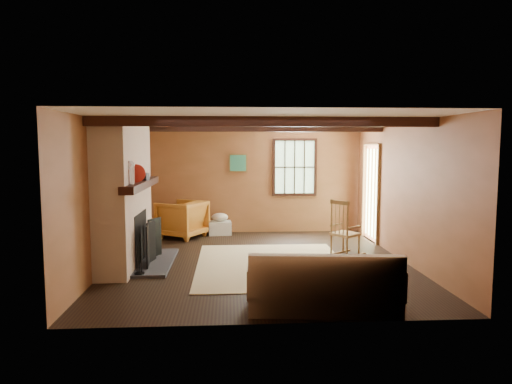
{
  "coord_description": "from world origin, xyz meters",
  "views": [
    {
      "loc": [
        -0.51,
        -7.67,
        1.99
      ],
      "look_at": [
        -0.03,
        0.4,
        1.17
      ],
      "focal_mm": 32.0,
      "sensor_mm": 36.0,
      "label": 1
    }
  ],
  "objects": [
    {
      "name": "fireplace",
      "position": [
        -2.23,
        -0.0,
        1.1
      ],
      "size": [
        1.02,
        2.3,
        2.4
      ],
      "color": "#9C513C",
      "rests_on": "ground"
    },
    {
      "name": "rocking_chair",
      "position": [
        1.56,
        0.35,
        0.44
      ],
      "size": [
        0.83,
        0.77,
        1.04
      ],
      "rotation": [
        0.0,
        0.0,
        2.24
      ],
      "color": "tan",
      "rests_on": "ground"
    },
    {
      "name": "sofa",
      "position": [
        0.64,
        -2.31,
        0.26
      ],
      "size": [
        1.9,
        0.98,
        0.74
      ],
      "rotation": [
        0.0,
        0.0,
        -0.09
      ],
      "color": "beige",
      "rests_on": "ground"
    },
    {
      "name": "basket_pillow",
      "position": [
        -0.72,
        2.49,
        0.39
      ],
      "size": [
        0.42,
        0.36,
        0.19
      ],
      "primitive_type": "ellipsoid",
      "rotation": [
        0.0,
        0.0,
        -0.17
      ],
      "color": "beige",
      "rests_on": "laundry_basket"
    },
    {
      "name": "laundry_basket",
      "position": [
        -0.72,
        2.49,
        0.15
      ],
      "size": [
        0.53,
        0.42,
        0.3
      ],
      "primitive_type": "cube",
      "rotation": [
        0.0,
        0.0,
        0.07
      ],
      "color": "silver",
      "rests_on": "ground"
    },
    {
      "name": "rug",
      "position": [
        0.2,
        -0.2,
        0.0
      ],
      "size": [
        2.5,
        3.0,
        0.01
      ],
      "primitive_type": "cube",
      "color": "tan",
      "rests_on": "ground"
    },
    {
      "name": "room_envelope",
      "position": [
        0.22,
        0.26,
        1.63
      ],
      "size": [
        5.02,
        5.52,
        2.44
      ],
      "color": "#975735",
      "rests_on": "ground"
    },
    {
      "name": "armchair",
      "position": [
        -1.53,
        2.2,
        0.41
      ],
      "size": [
        1.21,
        1.2,
        0.81
      ],
      "primitive_type": "imported",
      "rotation": [
        0.0,
        0.0,
        -2.11
      ],
      "color": "#BF6026",
      "rests_on": "ground"
    },
    {
      "name": "firewood_pile",
      "position": [
        -2.07,
        2.58,
        0.11
      ],
      "size": [
        0.59,
        0.11,
        0.21
      ],
      "color": "brown",
      "rests_on": "ground"
    },
    {
      "name": "ground",
      "position": [
        0.0,
        0.0,
        0.0
      ],
      "size": [
        5.5,
        5.5,
        0.0
      ],
      "primitive_type": "plane",
      "color": "black",
      "rests_on": "ground"
    }
  ]
}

